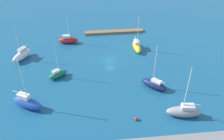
# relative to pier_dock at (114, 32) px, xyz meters

# --- Properties ---
(water) EXTENTS (160.00, 160.00, 0.00)m
(water) POSITION_rel_pier_dock_xyz_m (3.24, 17.52, -0.39)
(water) COLOR #19567F
(water) RESTS_ON ground
(pier_dock) EXTENTS (20.42, 2.02, 0.78)m
(pier_dock) POSITION_rel_pier_dock_xyz_m (0.00, 0.00, 0.00)
(pier_dock) COLOR olive
(pier_dock) RESTS_ON ground
(sailboat_gray_by_breakwater) EXTENTS (8.11, 3.72, 13.00)m
(sailboat_gray_by_breakwater) POSITION_rel_pier_dock_xyz_m (-11.00, 41.09, 0.95)
(sailboat_gray_by_breakwater) COLOR gray
(sailboat_gray_by_breakwater) RESTS_ON water
(sailboat_blue_west_end) EXTENTS (7.97, 5.78, 13.36)m
(sailboat_blue_west_end) POSITION_rel_pier_dock_xyz_m (23.90, 34.81, 1.18)
(sailboat_blue_west_end) COLOR #2347B2
(sailboat_blue_west_end) RESTS_ON water
(sailboat_green_mid_basin) EXTENTS (5.54, 4.49, 9.87)m
(sailboat_green_mid_basin) POSITION_rel_pier_dock_xyz_m (17.74, 23.90, 0.65)
(sailboat_green_mid_basin) COLOR #19724C
(sailboat_green_mid_basin) RESTS_ON water
(sailboat_navy_inner_mooring) EXTENTS (6.82, 6.48, 12.05)m
(sailboat_navy_inner_mooring) POSITION_rel_pier_dock_xyz_m (-6.75, 30.90, 0.76)
(sailboat_navy_inner_mooring) COLOR #141E4C
(sailboat_navy_inner_mooring) RESTS_ON water
(sailboat_white_east_end) EXTENTS (5.71, 7.08, 10.54)m
(sailboat_white_east_end) POSITION_rel_pier_dock_xyz_m (28.85, 13.76, 1.04)
(sailboat_white_east_end) COLOR white
(sailboat_white_east_end) RESTS_ON water
(sailboat_red_lone_north) EXTENTS (6.42, 2.39, 10.05)m
(sailboat_red_lone_north) POSITION_rel_pier_dock_xyz_m (15.66, 5.55, 0.77)
(sailboat_red_lone_north) COLOR red
(sailboat_red_lone_north) RESTS_ON water
(sailboat_yellow_center_basin) EXTENTS (2.39, 7.15, 11.11)m
(sailboat_yellow_center_basin) POSITION_rel_pier_dock_xyz_m (-5.85, 11.91, 0.80)
(sailboat_yellow_center_basin) COLOR yellow
(sailboat_yellow_center_basin) RESTS_ON water
(mooring_buoy_red) EXTENTS (0.80, 0.80, 0.80)m
(mooring_buoy_red) POSITION_rel_pier_dock_xyz_m (-0.31, 41.34, 0.01)
(mooring_buoy_red) COLOR red
(mooring_buoy_red) RESTS_ON water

